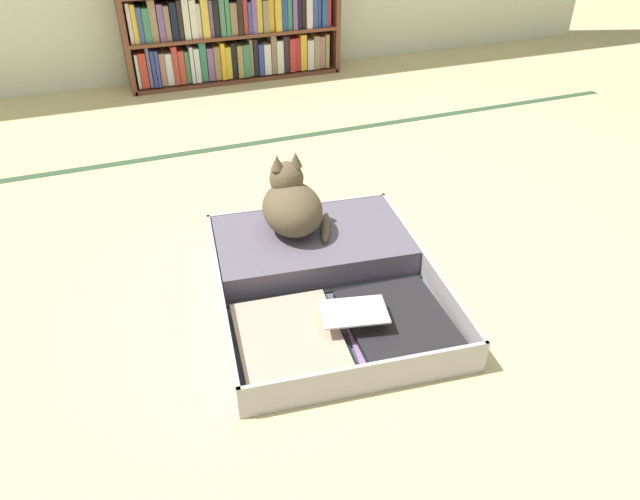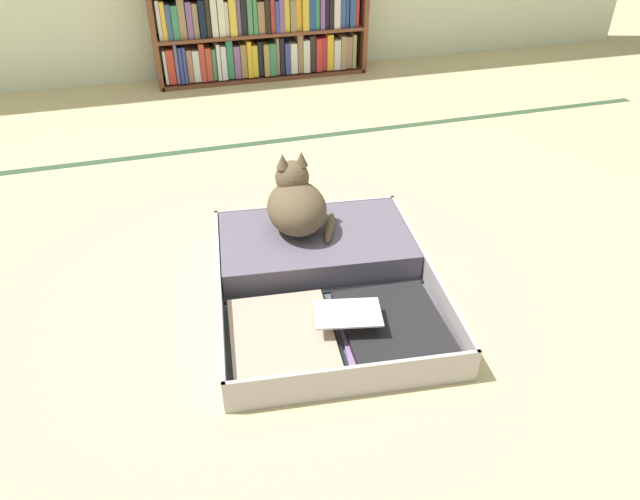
% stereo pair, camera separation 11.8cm
% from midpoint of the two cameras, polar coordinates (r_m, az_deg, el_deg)
% --- Properties ---
extents(ground_plane, '(10.00, 10.00, 0.00)m').
position_cam_midpoint_polar(ground_plane, '(2.01, -4.19, -3.47)').
color(ground_plane, '#CBBB86').
extents(tatami_border, '(4.80, 0.05, 0.00)m').
position_cam_midpoint_polar(tatami_border, '(3.03, -11.05, 9.78)').
color(tatami_border, '#324E33').
rests_on(tatami_border, ground_plane).
extents(bookshelf, '(1.38, 0.23, 0.85)m').
position_cam_midpoint_polar(bookshelf, '(3.96, -9.70, 21.99)').
color(bookshelf, brown).
rests_on(bookshelf, ground_plane).
extents(open_suitcase, '(0.81, 0.97, 0.11)m').
position_cam_midpoint_polar(open_suitcase, '(2.00, -1.68, -2.12)').
color(open_suitcase, '#B9AFB1').
rests_on(open_suitcase, ground_plane).
extents(black_cat, '(0.27, 0.27, 0.28)m').
position_cam_midpoint_polar(black_cat, '(2.05, -4.50, 4.47)').
color(black_cat, brown).
rests_on(black_cat, open_suitcase).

